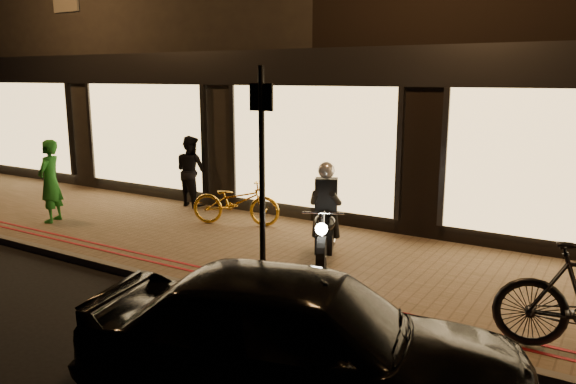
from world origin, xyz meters
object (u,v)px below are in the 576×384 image
object	(u,v)px
bicycle_gold	(236,202)
parked_car	(302,341)
motorcycle	(325,226)
sign_post	(262,168)
person_green	(50,181)

from	to	relation	value
bicycle_gold	parked_car	size ratio (longest dim) A/B	0.44
motorcycle	sign_post	distance (m)	1.73
sign_post	bicycle_gold	xyz separation A→B (m)	(-2.35, 2.53, -1.22)
motorcycle	sign_post	world-z (taller)	sign_post
bicycle_gold	person_green	distance (m)	3.72
bicycle_gold	parked_car	xyz separation A→B (m)	(4.15, -4.57, 0.10)
bicycle_gold	sign_post	bearing A→B (deg)	-157.34
motorcycle	parked_car	distance (m)	3.72
sign_post	parked_car	world-z (taller)	sign_post
bicycle_gold	person_green	world-z (taller)	person_green
motorcycle	person_green	distance (m)	5.90
person_green	parked_car	bearing A→B (deg)	45.40
motorcycle	bicycle_gold	size ratio (longest dim) A/B	1.04
bicycle_gold	motorcycle	bearing A→B (deg)	-134.82
parked_car	bicycle_gold	bearing A→B (deg)	27.99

